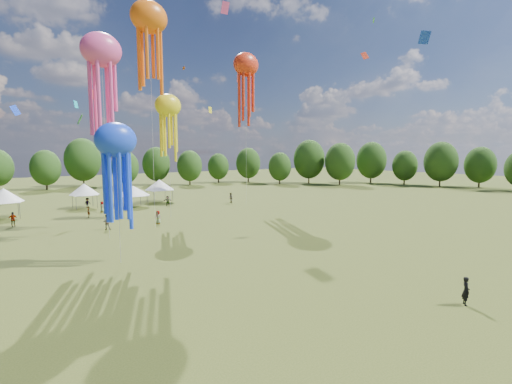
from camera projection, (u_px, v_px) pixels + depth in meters
ground at (383, 333)px, 19.06m from camera, size 300.00×300.00×0.00m
observer_main at (466, 291)px, 22.46m from camera, size 0.78×0.77×1.81m
spectator_near at (107, 222)px, 44.32m from camera, size 1.12×0.99×1.93m
spectators_far at (138, 205)px, 58.79m from camera, size 35.19×21.46×1.91m
festival_tents at (71, 192)px, 58.01m from camera, size 37.38×9.74×4.39m
show_kites at (148, 77)px, 47.13m from camera, size 44.77×26.00×27.43m
small_kites at (114, 0)px, 48.35m from camera, size 70.65×64.06×41.48m
treeline at (73, 169)px, 65.99m from camera, size 201.57×95.24×13.43m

